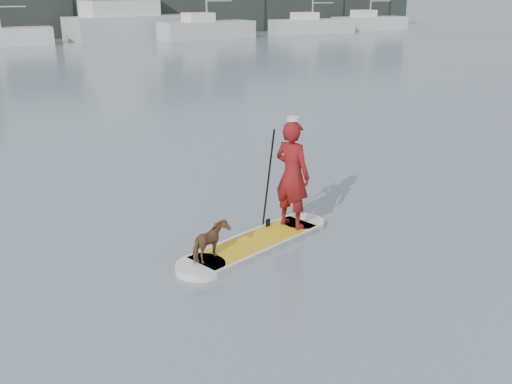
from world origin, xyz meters
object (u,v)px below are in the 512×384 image
dog (210,242)px  sailboat_e (206,28)px  paddleboard (256,243)px  sailboat_g (369,22)px  sailboat_f (311,24)px  motor_yacht_a (127,15)px  paddler (292,175)px

dog → sailboat_e: size_ratio=0.06×
paddleboard → sailboat_g: 58.57m
sailboat_f → motor_yacht_a: size_ratio=1.04×
paddleboard → motor_yacht_a: (12.29, 45.65, 2.00)m
paddleboard → sailboat_g: (39.20, 43.52, 0.81)m
dog → sailboat_f: size_ratio=0.05×
paddler → sailboat_g: sailboat_g is taller
sailboat_f → motor_yacht_a: 18.79m
paddler → sailboat_g: 57.79m
paddler → motor_yacht_a: 46.81m
paddleboard → paddler: bearing=-0.0°
paddler → sailboat_f: 51.87m
paddler → sailboat_f: size_ratio=0.15×
paddler → dog: bearing=86.5°
paddler → dog: (-1.87, -0.54, -0.67)m
motor_yacht_a → sailboat_e: bearing=-46.4°
sailboat_f → sailboat_g: size_ratio=1.01×
motor_yacht_a → paddleboard: bearing=-116.5°
paddler → motor_yacht_a: motor_yacht_a is taller
sailboat_f → paddler: bearing=-118.3°
dog → motor_yacht_a: bearing=-45.9°
paddler → motor_yacht_a: (11.41, 45.39, 0.97)m
paddler → sailboat_g: bearing=-61.1°
sailboat_e → paddleboard: bearing=-117.8°
sailboat_g → paddleboard: bearing=-123.9°
paddler → motor_yacht_a: size_ratio=0.15×
paddleboard → sailboat_g: sailboat_g is taller
sailboat_e → motor_yacht_a: sailboat_e is taller
sailboat_e → sailboat_f: (12.48, 1.19, -0.03)m
paddleboard → sailboat_f: 52.60m
sailboat_f → sailboat_g: sailboat_f is taller
dog → sailboat_e: sailboat_e is taller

